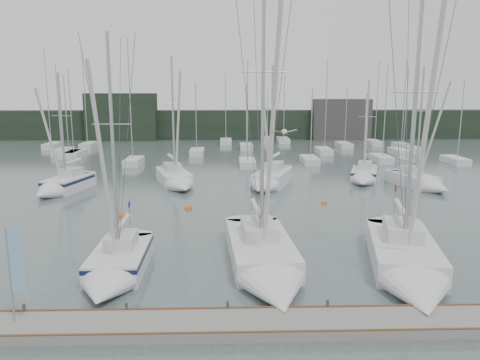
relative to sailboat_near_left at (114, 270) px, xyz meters
name	(u,v)px	position (x,y,z in m)	size (l,w,h in m)	color
ground	(269,277)	(7.37, 0.19, -0.53)	(160.00, 160.00, 0.00)	#495955
dock	(280,324)	(7.37, -4.81, -0.33)	(24.00, 2.00, 0.40)	slate
far_treeline	(238,125)	(7.37, 62.19, 1.97)	(90.00, 4.00, 5.00)	black
far_building_left	(121,117)	(-12.63, 60.19, 3.47)	(12.00, 3.00, 8.00)	black
far_building_right	(341,119)	(25.37, 60.19, 2.97)	(10.00, 3.00, 7.00)	#3C3A38
mast_forest	(255,149)	(9.34, 43.92, -0.06)	(55.37, 28.27, 14.55)	silver
sailboat_near_left	(114,270)	(0.00, 0.00, 0.00)	(2.65, 7.80, 12.40)	silver
sailboat_near_center	(267,266)	(7.29, 0.20, 0.03)	(3.87, 11.29, 16.62)	silver
sailboat_near_right	(409,268)	(14.03, -0.38, 0.06)	(5.37, 11.13, 14.94)	silver
sailboat_mid_a	(60,186)	(-9.03, 18.86, 0.07)	(4.15, 7.36, 11.04)	silver
sailboat_mid_b	(177,181)	(0.82, 21.14, 0.05)	(4.77, 8.27, 12.55)	silver
sailboat_mid_c	(268,181)	(9.18, 20.58, 0.09)	(5.15, 8.38, 11.78)	silver
sailboat_mid_d	(364,176)	(18.68, 23.03, 0.01)	(4.48, 7.33, 10.44)	silver
sailboat_mid_e	(423,183)	(23.05, 19.59, 0.02)	(4.41, 7.25, 11.56)	silver
buoy_a	(189,209)	(2.47, 13.18, -0.53)	(0.59, 0.59, 0.59)	#D85513
buoy_b	(324,203)	(13.07, 14.57, -0.53)	(0.49, 0.49, 0.49)	#D85513
buoy_c	(122,217)	(-2.11, 11.17, -0.53)	(0.54, 0.54, 0.54)	#D85513
dock_banner	(14,267)	(-2.45, -4.71, 2.06)	(0.56, 0.10, 3.70)	#A2A5A9
seagull	(284,132)	(7.72, -2.16, 6.74)	(1.06, 0.50, 0.21)	white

